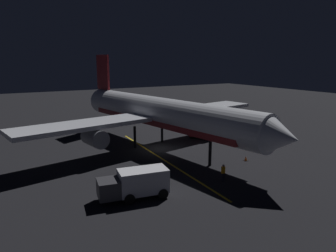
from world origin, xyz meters
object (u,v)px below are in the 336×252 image
object	(u,v)px
catering_truck	(203,129)
ground_crew_worker	(223,173)
airliner	(157,113)
traffic_cone_near_left	(127,174)
baggage_truck	(137,184)
traffic_cone_near_right	(246,159)

from	to	relation	value
catering_truck	ground_crew_worker	size ratio (longest dim) A/B	3.36
airliner	ground_crew_worker	world-z (taller)	airliner
airliner	traffic_cone_near_left	size ratio (longest dim) A/B	71.59
airliner	catering_truck	size ratio (longest dim) A/B	6.73
baggage_truck	traffic_cone_near_right	world-z (taller)	baggage_truck
airliner	baggage_truck	distance (m)	16.12
airliner	baggage_truck	size ratio (longest dim) A/B	6.31
ground_crew_worker	catering_truck	bearing A→B (deg)	-120.01
catering_truck	traffic_cone_near_right	world-z (taller)	catering_truck
ground_crew_worker	traffic_cone_near_left	bearing A→B (deg)	-38.00
baggage_truck	catering_truck	bearing A→B (deg)	-140.38
catering_truck	traffic_cone_near_left	xyz separation A→B (m)	(16.72, 9.72, -1.02)
ground_crew_worker	traffic_cone_near_left	xyz separation A→B (m)	(7.65, -5.98, -0.64)
airliner	traffic_cone_near_left	bearing A→B (deg)	45.21
catering_truck	ground_crew_worker	distance (m)	18.14
traffic_cone_near_right	catering_truck	bearing A→B (deg)	-101.95
catering_truck	ground_crew_worker	xyz separation A→B (m)	(9.07, 15.70, -0.38)
traffic_cone_near_left	traffic_cone_near_right	xyz separation A→B (m)	(-14.16, 2.37, 0.00)
baggage_truck	catering_truck	xyz separation A→B (m)	(-17.96, -14.87, -0.01)
airliner	ground_crew_worker	distance (m)	14.30
catering_truck	traffic_cone_near_left	bearing A→B (deg)	30.17
catering_truck	traffic_cone_near_left	distance (m)	19.37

